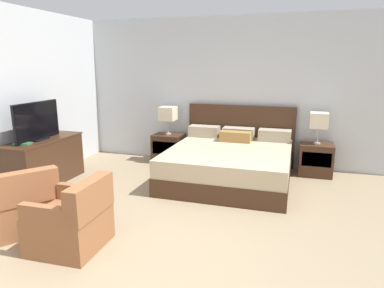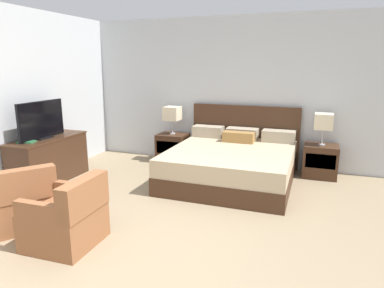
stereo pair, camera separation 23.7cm
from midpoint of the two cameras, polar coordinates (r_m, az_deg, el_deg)
name	(u,v)px [view 2 (the right image)]	position (r m, az deg, el deg)	size (l,w,h in m)	color
ground_plane	(126,273)	(3.42, -8.88, -20.55)	(11.68, 11.68, 0.00)	#998466
wall_back	(231,92)	(6.57, 7.53, 8.59)	(6.79, 0.06, 2.75)	silver
wall_left	(18,98)	(5.94, -25.99, 6.90)	(0.06, 5.69, 2.75)	silver
bed	(232,163)	(5.68, 7.85, -3.12)	(2.00, 2.09, 1.14)	#422819
nightstand_left	(173,148)	(6.75, -2.24, -0.63)	(0.56, 0.48, 0.56)	#422819
nightstand_right	(320,161)	(6.28, 21.60, -2.64)	(0.56, 0.48, 0.56)	#422819
table_lamp_left	(172,114)	(6.62, -2.29, 5.08)	(0.29, 0.29, 0.54)	#B7B7BC
table_lamp_right	(324,122)	(6.14, 22.13, 3.47)	(0.29, 0.29, 0.54)	#B7B7BC
dresser	(49,159)	(6.02, -21.68, -2.29)	(0.53, 1.36, 0.74)	#422819
tv	(42,121)	(5.83, -22.73, 3.62)	(0.18, 0.92, 0.59)	black
book_red_cover	(26,142)	(5.67, -24.81, 0.33)	(0.24, 0.15, 0.02)	#2D7042
armchair_by_window	(23,203)	(4.53, -24.96, -8.86)	(0.96, 0.96, 0.76)	#935B38
armchair_companion	(67,219)	(3.90, -18.39, -11.86)	(0.71, 0.70, 0.76)	#935B38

